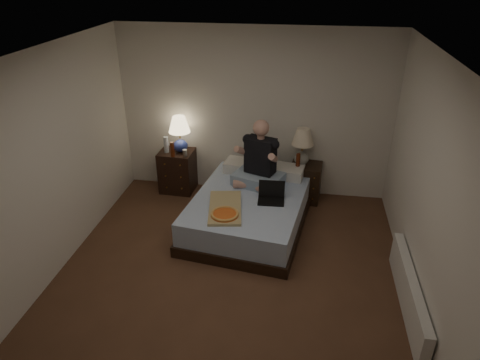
% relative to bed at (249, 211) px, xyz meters
% --- Properties ---
extents(floor, '(4.00, 4.50, 0.00)m').
position_rel_bed_xyz_m(floor, '(-0.08, -1.18, -0.23)').
color(floor, brown).
rests_on(floor, ground).
extents(ceiling, '(4.00, 4.50, 0.00)m').
position_rel_bed_xyz_m(ceiling, '(-0.08, -1.18, 2.27)').
color(ceiling, white).
rests_on(ceiling, ground).
extents(wall_back, '(4.00, 0.00, 2.50)m').
position_rel_bed_xyz_m(wall_back, '(-0.08, 1.07, 1.02)').
color(wall_back, silver).
rests_on(wall_back, ground).
extents(wall_left, '(0.00, 4.50, 2.50)m').
position_rel_bed_xyz_m(wall_left, '(-2.08, -1.18, 1.02)').
color(wall_left, silver).
rests_on(wall_left, ground).
extents(wall_right, '(0.00, 4.50, 2.50)m').
position_rel_bed_xyz_m(wall_right, '(1.92, -1.18, 1.02)').
color(wall_right, silver).
rests_on(wall_right, ground).
extents(bed, '(1.64, 2.04, 0.47)m').
position_rel_bed_xyz_m(bed, '(0.00, 0.00, 0.00)').
color(bed, '#5879B0').
rests_on(bed, floor).
extents(nightstand_left, '(0.53, 0.48, 0.66)m').
position_rel_bed_xyz_m(nightstand_left, '(-1.24, 0.86, 0.10)').
color(nightstand_left, black).
rests_on(nightstand_left, floor).
extents(nightstand_right, '(0.48, 0.44, 0.58)m').
position_rel_bed_xyz_m(nightstand_right, '(0.74, 0.87, 0.06)').
color(nightstand_right, black).
rests_on(nightstand_right, floor).
extents(lamp_left, '(0.32, 0.32, 0.56)m').
position_rel_bed_xyz_m(lamp_left, '(-1.17, 0.87, 0.71)').
color(lamp_left, '#2A3B9A').
rests_on(lamp_left, nightstand_left).
extents(lamp_right, '(0.34, 0.34, 0.56)m').
position_rel_bed_xyz_m(lamp_right, '(0.65, 0.87, 0.62)').
color(lamp_right, gray).
rests_on(lamp_right, nightstand_right).
extents(water_bottle, '(0.07, 0.07, 0.25)m').
position_rel_bed_xyz_m(water_bottle, '(-1.38, 0.81, 0.55)').
color(water_bottle, silver).
rests_on(water_bottle, nightstand_left).
extents(soda_can, '(0.07, 0.07, 0.10)m').
position_rel_bed_xyz_m(soda_can, '(-1.07, 0.72, 0.48)').
color(soda_can, '#A2A29E').
rests_on(soda_can, nightstand_left).
extents(beer_bottle_left, '(0.06, 0.06, 0.23)m').
position_rel_bed_xyz_m(beer_bottle_left, '(-1.24, 0.67, 0.54)').
color(beer_bottle_left, '#5F240D').
rests_on(beer_bottle_left, nightstand_left).
extents(beer_bottle_right, '(0.06, 0.06, 0.23)m').
position_rel_bed_xyz_m(beer_bottle_right, '(0.61, 0.72, 0.46)').
color(beer_bottle_right, '#5A200C').
rests_on(beer_bottle_right, nightstand_right).
extents(person, '(0.80, 0.71, 0.93)m').
position_rel_bed_xyz_m(person, '(0.08, 0.36, 0.70)').
color(person, black).
rests_on(person, bed).
extents(laptop, '(0.35, 0.30, 0.24)m').
position_rel_bed_xyz_m(laptop, '(0.30, -0.10, 0.35)').
color(laptop, black).
rests_on(laptop, bed).
extents(pizza_box, '(0.52, 0.81, 0.08)m').
position_rel_bed_xyz_m(pizza_box, '(-0.22, -0.57, 0.27)').
color(pizza_box, tan).
rests_on(pizza_box, bed).
extents(radiator, '(0.10, 1.60, 0.40)m').
position_rel_bed_xyz_m(radiator, '(1.85, -1.28, -0.03)').
color(radiator, silver).
rests_on(radiator, floor).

